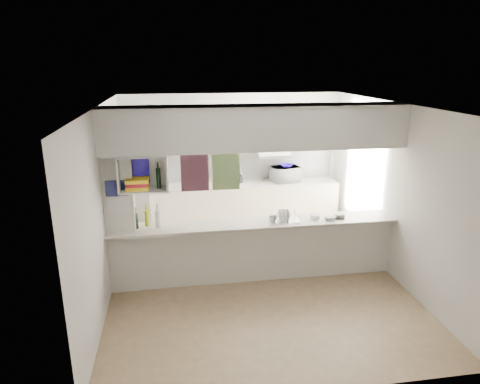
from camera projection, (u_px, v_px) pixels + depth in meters
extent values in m
plane|color=#8D6E52|center=(255.00, 279.00, 6.49)|extent=(4.80, 4.80, 0.00)
plane|color=white|center=(257.00, 105.00, 5.74)|extent=(4.80, 4.80, 0.00)
plane|color=silver|center=(232.00, 161.00, 8.38)|extent=(4.20, 0.00, 4.20)
plane|color=silver|center=(104.00, 205.00, 5.80)|extent=(0.00, 4.80, 4.80)
plane|color=silver|center=(393.00, 191.00, 6.43)|extent=(0.00, 4.80, 4.80)
cube|color=silver|center=(255.00, 252.00, 6.37)|extent=(4.20, 0.15, 0.88)
cube|color=#B3AC9D|center=(256.00, 223.00, 6.23)|extent=(4.20, 0.50, 0.04)
cube|color=white|center=(257.00, 127.00, 5.83)|extent=(4.20, 0.50, 0.60)
cube|color=silver|center=(119.00, 204.00, 5.83)|extent=(0.40, 0.18, 2.60)
cube|color=#191E4C|center=(117.00, 188.00, 5.67)|extent=(0.30, 0.01, 0.22)
cube|color=white|center=(118.00, 205.00, 5.73)|extent=(0.30, 0.01, 0.24)
cube|color=#341723|center=(195.00, 170.00, 6.09)|extent=(0.40, 0.02, 0.62)
cube|color=#186C67|center=(226.00, 169.00, 6.15)|extent=(0.40, 0.02, 0.62)
cube|color=white|center=(144.00, 190.00, 5.73)|extent=(0.65, 0.35, 0.02)
cube|color=white|center=(142.00, 155.00, 5.59)|extent=(0.65, 0.35, 0.02)
cube|color=white|center=(144.00, 170.00, 5.81)|extent=(0.65, 0.02, 0.50)
cube|color=white|center=(119.00, 174.00, 5.61)|extent=(0.02, 0.35, 0.50)
cube|color=white|center=(167.00, 172.00, 5.70)|extent=(0.02, 0.35, 0.50)
cube|color=yellow|center=(138.00, 187.00, 5.70)|extent=(0.30, 0.24, 0.05)
cube|color=#B1172B|center=(137.00, 184.00, 5.69)|extent=(0.28, 0.22, 0.05)
cube|color=yellow|center=(137.00, 180.00, 5.67)|extent=(0.30, 0.24, 0.05)
cube|color=#1B0E9B|center=(140.00, 171.00, 5.77)|extent=(0.26, 0.02, 0.34)
cylinder|color=black|center=(159.00, 178.00, 5.71)|extent=(0.06, 0.06, 0.28)
cube|color=beige|center=(245.00, 206.00, 8.38)|extent=(3.60, 0.60, 0.90)
cube|color=#B3AC9D|center=(245.00, 184.00, 8.25)|extent=(3.60, 0.63, 0.03)
cube|color=silver|center=(243.00, 165.00, 8.42)|extent=(3.60, 0.03, 0.60)
cube|color=beige|center=(233.00, 133.00, 8.06)|extent=(2.62, 0.34, 0.72)
cube|color=white|center=(273.00, 153.00, 8.22)|extent=(0.60, 0.46, 0.12)
cube|color=silver|center=(275.00, 157.00, 8.01)|extent=(0.60, 0.02, 0.05)
imported|color=white|center=(285.00, 174.00, 8.32)|extent=(0.59, 0.46, 0.30)
imported|color=#1B0E9B|center=(286.00, 166.00, 8.24)|extent=(0.24, 0.24, 0.06)
cube|color=silver|center=(286.00, 221.00, 6.27)|extent=(0.38, 0.30, 0.01)
cylinder|color=white|center=(280.00, 215.00, 6.22)|extent=(0.02, 0.18, 0.18)
cylinder|color=white|center=(284.00, 214.00, 6.23)|extent=(0.02, 0.18, 0.18)
cylinder|color=white|center=(288.00, 214.00, 6.24)|extent=(0.02, 0.18, 0.18)
imported|color=white|center=(273.00, 218.00, 6.20)|extent=(0.14, 0.14, 0.09)
cylinder|color=black|center=(136.00, 221.00, 5.96)|extent=(0.07, 0.07, 0.21)
cylinder|color=black|center=(135.00, 211.00, 5.91)|extent=(0.03, 0.03, 0.10)
cylinder|color=olive|center=(147.00, 218.00, 6.05)|extent=(0.07, 0.07, 0.23)
cylinder|color=olive|center=(146.00, 207.00, 6.01)|extent=(0.03, 0.03, 0.10)
cylinder|color=silver|center=(158.00, 219.00, 6.00)|extent=(0.07, 0.07, 0.24)
cylinder|color=silver|center=(157.00, 208.00, 5.95)|extent=(0.03, 0.03, 0.10)
cylinder|color=silver|center=(315.00, 217.00, 6.35)|extent=(0.13, 0.13, 0.07)
cube|color=silver|center=(330.00, 219.00, 6.28)|extent=(0.13, 0.09, 0.06)
cube|color=silver|center=(340.00, 216.00, 6.41)|extent=(0.13, 0.09, 0.06)
cube|color=black|center=(339.00, 219.00, 6.34)|extent=(0.14, 0.07, 0.01)
cylinder|color=black|center=(240.00, 179.00, 8.25)|extent=(0.10, 0.10, 0.14)
cube|color=#52381C|center=(228.00, 177.00, 8.24)|extent=(0.13, 0.11, 0.22)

